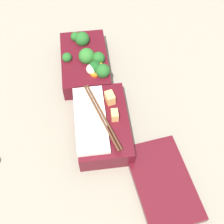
{
  "coord_description": "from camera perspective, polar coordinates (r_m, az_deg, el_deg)",
  "views": [
    {
      "loc": [
        0.5,
        0.0,
        0.66
      ],
      "look_at": [
        0.08,
        0.06,
        0.05
      ],
      "focal_mm": 50.0,
      "sensor_mm": 36.0,
      "label": 1
    }
  ],
  "objects": [
    {
      "name": "ground_plane",
      "position": [
        0.83,
        -4.67,
        2.45
      ],
      "size": [
        3.0,
        3.0,
        0.0
      ],
      "primitive_type": "plane",
      "color": "gray"
    },
    {
      "name": "bento_tray_vegetable",
      "position": [
        0.87,
        -5.05,
        9.11
      ],
      "size": [
        0.21,
        0.12,
        0.08
      ],
      "color": "#510F19",
      "rests_on": "ground_plane"
    },
    {
      "name": "bento_tray_rice",
      "position": [
        0.75,
        -2.34,
        -2.22
      ],
      "size": [
        0.21,
        0.12,
        0.08
      ],
      "color": "#510F19",
      "rests_on": "ground_plane"
    },
    {
      "name": "bento_lid",
      "position": [
        0.71,
        8.87,
        -12.58
      ],
      "size": [
        0.22,
        0.15,
        0.02
      ],
      "primitive_type": "cube",
      "rotation": [
        0.0,
        0.0,
        0.14
      ],
      "color": "#510F19",
      "rests_on": "ground_plane"
    }
  ]
}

